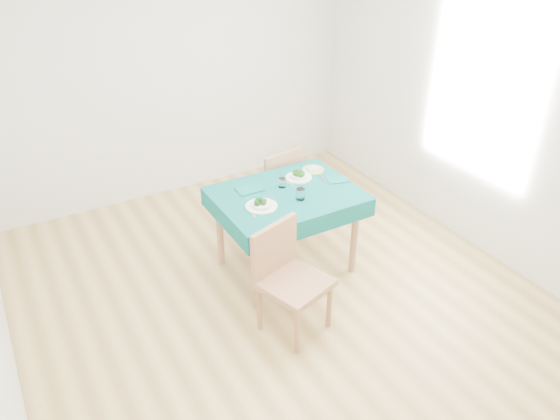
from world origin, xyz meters
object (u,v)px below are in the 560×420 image
chair_near (295,268)px  bowl_far (299,175)px  chair_far (271,173)px  bowl_near (261,203)px  side_plate (313,170)px  table (286,232)px

chair_near → bowl_far: bearing=39.7°
chair_far → bowl_near: bearing=47.8°
chair_near → bowl_near: (0.05, 0.60, 0.23)m
side_plate → table: bearing=-149.5°
bowl_far → side_plate: bowl_far is taller
chair_near → chair_far: 1.55m
chair_far → bowl_near: size_ratio=4.39×
table → chair_near: bearing=-115.8°
table → bowl_near: (-0.29, -0.10, 0.42)m
chair_far → bowl_near: chair_far is taller
chair_near → side_plate: chair_near is taller
chair_far → chair_near: bearing=58.5°
chair_near → table: bearing=46.6°
table → chair_far: size_ratio=1.03×
bowl_near → side_plate: bearing=26.0°
side_plate → chair_near: bearing=-128.7°
bowl_near → bowl_far: 0.58m
table → chair_near: chair_near is taller
chair_far → bowl_far: size_ratio=4.88×
chair_near → bowl_near: bearing=67.7°
chair_far → side_plate: 0.55m
chair_near → bowl_near: chair_near is taller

